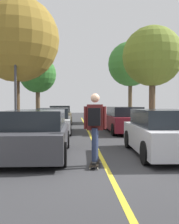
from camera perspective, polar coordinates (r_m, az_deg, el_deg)
name	(u,v)px	position (r m, az deg, el deg)	size (l,w,h in m)	color
ground	(107,168)	(6.73, 3.76, -12.12)	(80.00, 80.00, 0.00)	#353538
center_line	(95,144)	(10.63, 1.10, -6.92)	(0.12, 39.20, 0.01)	gold
parked_car_left_nearest	(37,134)	(8.24, -11.35, -4.66)	(1.93, 4.24, 1.42)	#38383D
parked_car_left_near	(54,121)	(14.69, -7.79, -1.88)	(2.01, 4.54, 1.37)	white
parked_car_left_far	(60,115)	(21.18, -6.41, -0.66)	(1.95, 4.53, 1.45)	#BCAD89
parked_car_right_nearest	(162,133)	(8.57, 15.57, -4.36)	(1.97, 4.07, 1.44)	#B7B7BC
parked_car_right_near	(124,120)	(14.86, 7.43, -1.70)	(1.93, 4.56, 1.44)	maroon
street_tree_left_nearest	(17,40)	(15.48, -15.56, 14.93)	(4.68, 4.68, 7.36)	#4C3823
street_tree_left_near	(38,75)	(23.33, -11.19, 7.96)	(3.19, 3.19, 5.61)	brown
street_tree_right_nearest	(152,57)	(16.87, 13.51, 11.63)	(3.67, 3.67, 6.23)	brown
street_tree_right_near	(130,64)	(23.06, 8.86, 10.22)	(3.81, 3.81, 6.78)	brown
fire_hydrant	(173,130)	(11.93, 17.69, -3.71)	(0.20, 0.20, 0.70)	#B2140F
streetlamp	(15,63)	(13.61, -15.82, 10.13)	(0.36, 0.24, 6.10)	#38383D
skateboard	(95,163)	(6.89, 1.21, -11.04)	(0.35, 0.86, 0.10)	black
skateboarder	(95,124)	(6.70, 1.19, -2.53)	(0.59, 0.71, 1.78)	black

